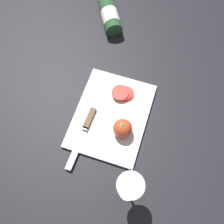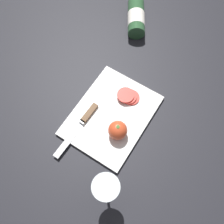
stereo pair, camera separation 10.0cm
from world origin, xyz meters
TOP-DOWN VIEW (x-y plane):
  - ground_plane at (0.00, 0.00)m, footprint 3.00×3.00m
  - cutting_board at (0.06, 0.00)m, footprint 0.36×0.28m
  - wine_bottle at (-0.41, -0.16)m, footprint 0.29×0.21m
  - wine_glass at (0.32, 0.14)m, footprint 0.09×0.09m
  - whole_tomato at (0.11, 0.06)m, footprint 0.07×0.07m
  - knife at (0.13, -0.08)m, footprint 0.26×0.03m
  - tomato_slice_stack_near at (-0.04, 0.02)m, footprint 0.08×0.09m

SIDE VIEW (x-z plane):
  - ground_plane at x=0.00m, z-range 0.00..0.00m
  - cutting_board at x=0.06m, z-range 0.00..0.01m
  - knife at x=0.13m, z-range 0.01..0.03m
  - tomato_slice_stack_near at x=-0.04m, z-range 0.01..0.03m
  - wine_bottle at x=-0.41m, z-range 0.00..0.08m
  - whole_tomato at x=0.11m, z-range 0.01..0.09m
  - wine_glass at x=0.32m, z-range 0.04..0.21m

